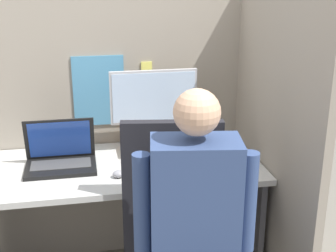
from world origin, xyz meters
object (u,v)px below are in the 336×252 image
monitor (154,102)px  carrot_toy (145,174)px  laptop (61,158)px  office_chair (184,251)px  stapler (231,151)px  person (200,229)px  paper_box (154,143)px

monitor → carrot_toy: 0.44m
laptop → office_chair: office_chair is taller
stapler → carrot_toy: 0.52m
stapler → office_chair: office_chair is taller
person → office_chair: bearing=98.8°
paper_box → stapler: paper_box is taller
paper_box → office_chair: bearing=-88.9°
paper_box → monitor: monitor is taller
paper_box → monitor: 0.23m
carrot_toy → person: person is taller
monitor → carrot_toy: bearing=-106.4°
laptop → stapler: (0.89, -0.02, -0.02)m
paper_box → monitor: size_ratio=0.70×
monitor → carrot_toy: size_ratio=3.02×
laptop → carrot_toy: (0.40, -0.21, -0.03)m
laptop → person: size_ratio=0.27×
laptop → office_chair: (0.51, -0.55, -0.24)m
laptop → person: 0.90m
paper_box → monitor: bearing=90.0°
paper_box → person: bearing=-87.5°
paper_box → stapler: 0.42m
paper_box → carrot_toy: bearing=-106.6°
laptop → stapler: laptop is taller
carrot_toy → monitor: bearing=73.6°
person → stapler: bearing=63.1°
monitor → stapler: (0.39, -0.16, -0.24)m
paper_box → carrot_toy: (-0.10, -0.34, -0.02)m
carrot_toy → stapler: bearing=20.4°
paper_box → laptop: 0.52m
stapler → person: 0.78m
person → monitor: bearing=92.5°
carrot_toy → office_chair: size_ratio=0.14×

